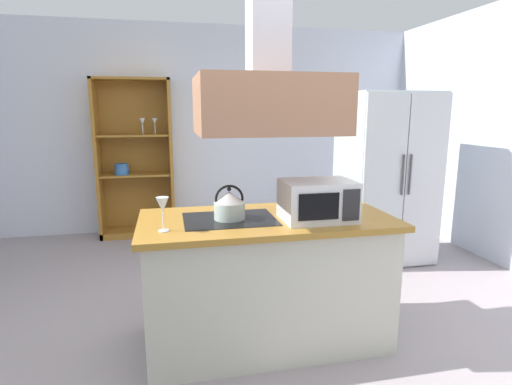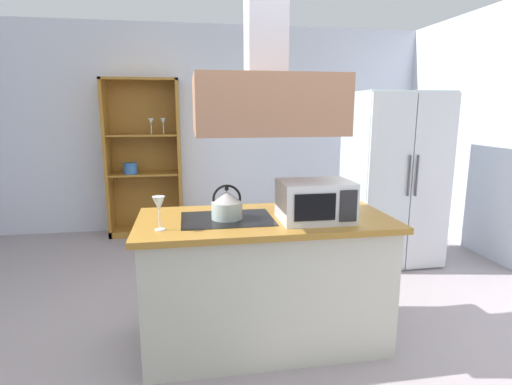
{
  "view_description": "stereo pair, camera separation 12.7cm",
  "coord_description": "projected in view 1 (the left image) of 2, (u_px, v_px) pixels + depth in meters",
  "views": [
    {
      "loc": [
        -0.42,
        -2.63,
        1.61
      ],
      "look_at": [
        0.21,
        0.3,
        1.0
      ],
      "focal_mm": 28.69,
      "sensor_mm": 36.0,
      "label": 1
    },
    {
      "loc": [
        -0.29,
        -2.66,
        1.61
      ],
      "look_at": [
        0.21,
        0.3,
        1.0
      ],
      "focal_mm": 28.69,
      "sensor_mm": 36.0,
      "label": 2
    }
  ],
  "objects": [
    {
      "name": "kitchen_island",
      "position": [
        267.0,
        279.0,
        2.83
      ],
      "size": [
        1.69,
        0.83,
        0.9
      ],
      "color": "beige",
      "rests_on": "ground"
    },
    {
      "name": "dish_cabinet",
      "position": [
        136.0,
        167.0,
        5.24
      ],
      "size": [
        0.94,
        0.4,
        1.99
      ],
      "color": "#9A6724",
      "rests_on": "ground"
    },
    {
      "name": "range_hood",
      "position": [
        268.0,
        87.0,
        2.58
      ],
      "size": [
        0.9,
        0.7,
        1.24
      ],
      "color": "#AB7556"
    },
    {
      "name": "microwave",
      "position": [
        318.0,
        200.0,
        2.66
      ],
      "size": [
        0.46,
        0.35,
        0.26
      ],
      "color": "silver",
      "rests_on": "kitchen_island"
    },
    {
      "name": "ground_plane",
      "position": [
        236.0,
        338.0,
        2.93
      ],
      "size": [
        7.8,
        7.8,
        0.0
      ],
      "primitive_type": "plane",
      "color": "gray"
    },
    {
      "name": "refrigerator",
      "position": [
        386.0,
        177.0,
        4.39
      ],
      "size": [
        0.9,
        0.77,
        1.79
      ],
      "color": "#AFC1C1",
      "rests_on": "ground"
    },
    {
      "name": "wine_glass_on_counter",
      "position": [
        163.0,
        206.0,
        2.4
      ],
      "size": [
        0.08,
        0.08,
        0.21
      ],
      "color": "silver",
      "rests_on": "kitchen_island"
    },
    {
      "name": "kettle",
      "position": [
        229.0,
        205.0,
        2.67
      ],
      "size": [
        0.21,
        0.21,
        0.23
      ],
      "color": "#AFC2BC",
      "rests_on": "kitchen_island"
    },
    {
      "name": "wall_back",
      "position": [
        199.0,
        129.0,
        5.53
      ],
      "size": [
        6.0,
        0.12,
        2.7
      ],
      "primitive_type": "cube",
      "color": "silver",
      "rests_on": "ground"
    },
    {
      "name": "cutting_board",
      "position": [
        317.0,
        204.0,
        3.08
      ],
      "size": [
        0.35,
        0.26,
        0.02
      ],
      "primitive_type": "cube",
      "rotation": [
        0.0,
        0.0,
        0.06
      ],
      "color": "#A3825F",
      "rests_on": "kitchen_island"
    }
  ]
}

